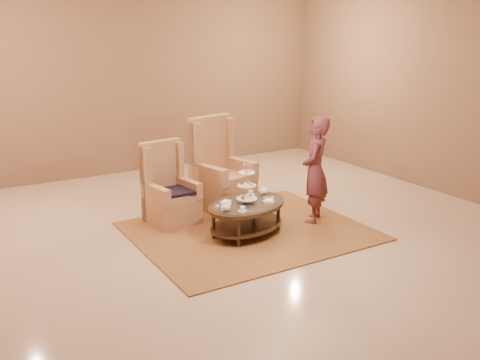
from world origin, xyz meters
TOP-DOWN VIEW (x-y plane):
  - ground at (0.00, 0.00)m, footprint 8.00×8.00m
  - ceiling at (0.00, 0.00)m, footprint 8.00×8.00m
  - wall_back at (0.00, 4.00)m, footprint 8.00×0.04m
  - wall_right at (4.00, 0.00)m, footprint 0.04×8.00m
  - rug at (0.21, 0.06)m, footprint 3.10×2.59m
  - tea_table at (0.12, -0.01)m, footprint 1.43×1.20m
  - armchair_left at (-0.59, 0.99)m, footprint 0.73×0.75m
  - armchair_right at (0.37, 1.23)m, footprint 0.93×0.95m
  - person at (1.23, -0.07)m, footprint 0.66×0.66m

SIDE VIEW (x-z plane):
  - ground at x=0.00m, z-range 0.00..0.00m
  - ceiling at x=0.00m, z-range -0.01..0.01m
  - rug at x=0.21m, z-range 0.00..0.02m
  - tea_table at x=0.12m, z-range -0.14..0.89m
  - armchair_left at x=-0.59m, z-range -0.19..0.99m
  - armchair_right at x=0.37m, z-range -0.23..1.19m
  - person at x=1.23m, z-range 0.00..1.54m
  - wall_back at x=0.00m, z-range 0.00..3.50m
  - wall_right at x=4.00m, z-range 0.00..3.50m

